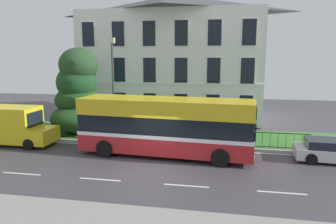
{
  "coord_description": "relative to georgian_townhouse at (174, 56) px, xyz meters",
  "views": [
    {
      "loc": [
        3.54,
        -14.73,
        5.6
      ],
      "look_at": [
        -0.02,
        4.84,
        2.06
      ],
      "focal_mm": 33.63,
      "sensor_mm": 36.0,
      "label": 1
    }
  ],
  "objects": [
    {
      "name": "georgian_townhouse",
      "position": [
        0.0,
        0.0,
        0.0
      ],
      "size": [
        15.57,
        9.35,
        10.93
      ],
      "color": "white",
      "rests_on": "ground_plane"
    },
    {
      "name": "evergreen_tree",
      "position": [
        -5.73,
        -8.01,
        -2.97
      ],
      "size": [
        4.43,
        4.43,
        6.1
      ],
      "color": "#423328",
      "rests_on": "ground_plane"
    },
    {
      "name": "white_panel_van",
      "position": [
        -8.88,
        -11.74,
        -4.36
      ],
      "size": [
        5.53,
        2.17,
        2.45
      ],
      "rotation": [
        0.0,
        0.0,
        -0.01
      ],
      "color": "yellow",
      "rests_on": "ground_plane"
    },
    {
      "name": "street_lamp_post",
      "position": [
        -2.57,
        -9.46,
        -1.68
      ],
      "size": [
        0.36,
        0.24,
        6.65
      ],
      "color": "#333338",
      "rests_on": "ground_plane"
    },
    {
      "name": "parked_hatchback_00",
      "position": [
        10.58,
        -11.67,
        -5.02
      ],
      "size": [
        4.24,
        2.07,
        1.19
      ],
      "rotation": [
        0.0,
        0.0,
        -0.06
      ],
      "color": "silver",
      "rests_on": "ground_plane"
    },
    {
      "name": "iron_verge_railing",
      "position": [
        -0.0,
        -10.12,
        -4.99
      ],
      "size": [
        19.55,
        0.04,
        0.97
      ],
      "color": "black",
      "rests_on": "ground_plane"
    },
    {
      "name": "single_decker_bus",
      "position": [
        1.48,
        -12.2,
        -3.9
      ],
      "size": [
        9.95,
        3.18,
        3.26
      ],
      "rotation": [
        0.0,
        0.0,
        -0.07
      ],
      "color": "#AF1F23",
      "rests_on": "ground_plane"
    },
    {
      "name": "ground_plane",
      "position": [
        1.18,
        -13.61,
        -5.63
      ],
      "size": [
        60.0,
        56.0,
        0.18
      ],
      "color": "#423E44"
    },
    {
      "name": "litter_bin",
      "position": [
        1.1,
        -9.26,
        -4.96
      ],
      "size": [
        0.57,
        0.57,
        1.06
      ],
      "color": "black",
      "rests_on": "ground_plane"
    }
  ]
}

